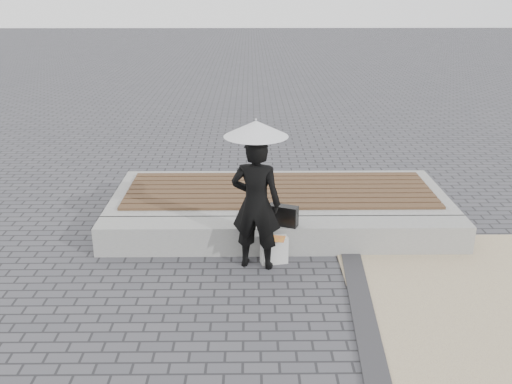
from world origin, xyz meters
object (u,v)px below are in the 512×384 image
parasol (256,129)px  canvas_tote (274,250)px  woman (256,204)px  handbag (283,215)px  seating_ledge (283,236)px

parasol → canvas_tote: parasol is taller
woman → handbag: bearing=-122.1°
woman → handbag: 0.60m
parasol → seating_ledge: bearing=51.6°
seating_ledge → canvas_tote: (-0.14, -0.39, -0.02)m
seating_ledge → parasol: bearing=-128.4°
parasol → canvas_tote: (0.23, 0.08, -1.61)m
seating_ledge → handbag: bearing=-98.1°
handbag → canvas_tote: size_ratio=1.08×
handbag → seating_ledge: bearing=103.9°
woman → canvas_tote: size_ratio=4.71×
woman → canvas_tote: 0.71m
handbag → canvas_tote: 0.48m
parasol → handbag: (0.36, 0.37, -1.26)m
handbag → woman: bearing=-112.3°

